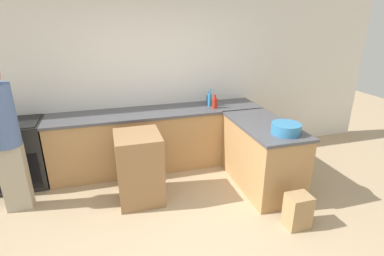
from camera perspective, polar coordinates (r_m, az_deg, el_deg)
ground_plane at (r=3.45m, az=-0.18°, el=-20.69°), size 14.00×14.00×0.00m
wall_back at (r=4.81m, az=-7.51°, el=9.38°), size 8.00×0.06×2.70m
counter_back at (r=4.74m, az=-6.33°, el=-2.01°), size 3.23×0.67×0.92m
counter_peninsula at (r=4.29m, az=13.16°, el=-4.97°), size 0.69×1.34×0.92m
range_oven at (r=4.85m, az=-30.28°, el=-4.28°), size 0.75×0.65×0.93m
island_table at (r=3.92m, az=-10.00°, el=-7.41°), size 0.56×0.60×0.91m
mixing_bowl at (r=3.82m, az=17.48°, el=-0.10°), size 0.36×0.36×0.13m
dish_soap_bottle at (r=4.76m, az=3.39°, el=5.48°), size 0.06×0.06×0.28m
hot_sauce_bottle at (r=4.67m, az=4.35°, el=4.83°), size 0.08×0.08×0.22m
water_bottle_blue at (r=4.86m, az=3.27°, el=5.47°), size 0.09×0.09×0.21m
person_by_range at (r=4.07m, az=-32.03°, el=-1.31°), size 0.32×0.32×1.79m
paper_bag at (r=3.72m, az=19.49°, el=-14.65°), size 0.26×0.22×0.40m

